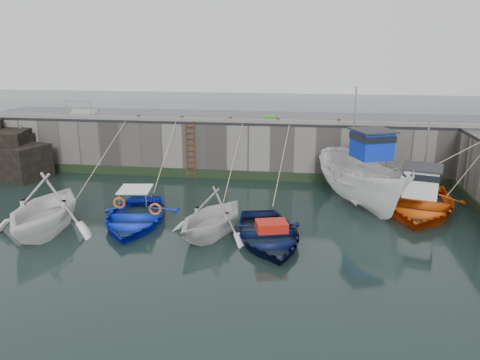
# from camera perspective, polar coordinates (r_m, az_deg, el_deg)

# --- Properties ---
(ground) EXTENTS (120.00, 120.00, 0.00)m
(ground) POSITION_cam_1_polar(r_m,az_deg,el_deg) (16.99, -7.57, -8.97)
(ground) COLOR black
(ground) RESTS_ON ground
(quay_back) EXTENTS (30.00, 5.00, 3.00)m
(quay_back) POSITION_cam_1_polar(r_m,az_deg,el_deg) (28.20, -0.82, 4.47)
(quay_back) COLOR slate
(quay_back) RESTS_ON ground
(road_back) EXTENTS (30.00, 5.00, 0.16)m
(road_back) POSITION_cam_1_polar(r_m,az_deg,el_deg) (27.93, -0.83, 7.65)
(road_back) COLOR black
(road_back) RESTS_ON quay_back
(kerb_back) EXTENTS (30.00, 0.30, 0.20)m
(kerb_back) POSITION_cam_1_polar(r_m,az_deg,el_deg) (25.61, -1.67, 7.29)
(kerb_back) COLOR slate
(kerb_back) RESTS_ON road_back
(algae_back) EXTENTS (30.00, 0.08, 0.50)m
(algae_back) POSITION_cam_1_polar(r_m,az_deg,el_deg) (26.06, -1.69, 0.67)
(algae_back) COLOR black
(algae_back) RESTS_ON ground
(rock_outcrop) EXTENTS (5.85, 4.24, 3.41)m
(rock_outcrop) POSITION_cam_1_polar(r_m,az_deg,el_deg) (30.09, -27.07, 2.98)
(rock_outcrop) COLOR black
(rock_outcrop) RESTS_ON ground
(ladder) EXTENTS (0.51, 0.08, 3.20)m
(ladder) POSITION_cam_1_polar(r_m,az_deg,el_deg) (26.11, -6.07, 3.65)
(ladder) COLOR #3F1E0F
(ladder) RESTS_ON ground
(boat_near_white) EXTENTS (4.76, 5.39, 2.65)m
(boat_near_white) POSITION_cam_1_polar(r_m,az_deg,el_deg) (20.34, -22.50, -5.81)
(boat_near_white) COLOR white
(boat_near_white) RESTS_ON ground
(boat_near_white_rope) EXTENTS (0.04, 6.70, 3.10)m
(boat_near_white_rope) POSITION_cam_1_polar(r_m,az_deg,el_deg) (25.00, -16.11, -1.23)
(boat_near_white_rope) COLOR tan
(boat_near_white_rope) RESTS_ON ground
(boat_near_blue) EXTENTS (4.36, 5.58, 1.06)m
(boat_near_blue) POSITION_cam_1_polar(r_m,az_deg,el_deg) (20.15, -12.72, -5.14)
(boat_near_blue) COLOR #0D27C9
(boat_near_blue) RESTS_ON ground
(boat_near_blue_rope) EXTENTS (0.04, 5.45, 3.10)m
(boat_near_blue_rope) POSITION_cam_1_polar(r_m,az_deg,el_deg) (24.52, -8.70, -1.10)
(boat_near_blue_rope) COLOR tan
(boat_near_blue_rope) RESTS_ON ground
(boat_near_blacktrim) EXTENTS (4.81, 5.14, 2.19)m
(boat_near_blacktrim) POSITION_cam_1_polar(r_m,az_deg,el_deg) (18.52, -3.43, -6.68)
(boat_near_blacktrim) COLOR silver
(boat_near_blacktrim) RESTS_ON ground
(boat_near_blacktrim_rope) EXTENTS (0.04, 6.14, 3.10)m
(boat_near_blacktrim_rope) POSITION_cam_1_polar(r_m,az_deg,el_deg) (23.40, -0.82, -1.75)
(boat_near_blacktrim_rope) COLOR tan
(boat_near_blacktrim_rope) RESTS_ON ground
(boat_near_navy) EXTENTS (4.71, 5.71, 1.03)m
(boat_near_navy) POSITION_cam_1_polar(r_m,az_deg,el_deg) (18.00, 3.34, -7.37)
(boat_near_navy) COLOR #091039
(boat_near_navy) RESTS_ON ground
(boat_near_navy_rope) EXTENTS (0.04, 6.36, 3.10)m
(boat_near_navy_rope) POSITION_cam_1_polar(r_m,az_deg,el_deg) (23.05, 4.54, -2.08)
(boat_near_navy_rope) COLOR tan
(boat_near_navy_rope) RESTS_ON ground
(boat_far_white) EXTENTS (5.02, 7.46, 5.70)m
(boat_far_white) POSITION_cam_1_polar(r_m,az_deg,el_deg) (22.37, 14.73, -0.10)
(boat_far_white) COLOR white
(boat_far_white) RESTS_ON ground
(boat_far_orange) EXTENTS (5.86, 7.09, 4.27)m
(boat_far_orange) POSITION_cam_1_polar(r_m,az_deg,el_deg) (22.43, 21.04, -2.56)
(boat_far_orange) COLOR #EB520C
(boat_far_orange) RESTS_ON ground
(fish_crate) EXTENTS (0.62, 0.42, 0.31)m
(fish_crate) POSITION_cam_1_polar(r_m,az_deg,el_deg) (25.97, 3.64, 7.51)
(fish_crate) COLOR #2A961B
(fish_crate) RESTS_ON road_back
(railing) EXTENTS (1.60, 1.05, 1.00)m
(railing) POSITION_cam_1_polar(r_m,az_deg,el_deg) (29.40, -18.49, 7.81)
(railing) COLOR #A5A8AD
(railing) RESTS_ON road_back
(bollard_a) EXTENTS (0.18, 0.18, 0.28)m
(bollard_a) POSITION_cam_1_polar(r_m,az_deg,el_deg) (27.01, -12.23, 7.48)
(bollard_a) COLOR #3F1E0F
(bollard_a) RESTS_ON road_back
(bollard_b) EXTENTS (0.18, 0.18, 0.28)m
(bollard_b) POSITION_cam_1_polar(r_m,az_deg,el_deg) (26.25, -7.07, 7.48)
(bollard_b) COLOR #3F1E0F
(bollard_b) RESTS_ON road_back
(bollard_c) EXTENTS (0.18, 0.18, 0.28)m
(bollard_c) POSITION_cam_1_polar(r_m,az_deg,el_deg) (25.67, -1.19, 7.41)
(bollard_c) COLOR #3F1E0F
(bollard_c) RESTS_ON road_back
(bollard_d) EXTENTS (0.18, 0.18, 0.28)m
(bollard_d) POSITION_cam_1_polar(r_m,az_deg,el_deg) (25.37, 4.66, 7.26)
(bollard_d) COLOR #3F1E0F
(bollard_d) RESTS_ON road_back
(bollard_e) EXTENTS (0.18, 0.18, 0.28)m
(bollard_e) POSITION_cam_1_polar(r_m,az_deg,el_deg) (25.38, 11.94, 6.97)
(bollard_e) COLOR #3F1E0F
(bollard_e) RESTS_ON road_back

